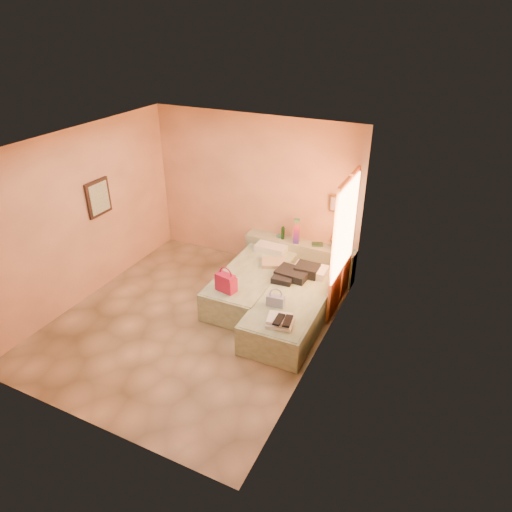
{
  "coord_description": "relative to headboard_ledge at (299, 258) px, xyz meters",
  "views": [
    {
      "loc": [
        3.44,
        -4.83,
        4.36
      ],
      "look_at": [
        0.7,
        0.85,
        0.92
      ],
      "focal_mm": 32.0,
      "sensor_mm": 36.0,
      "label": 1
    }
  ],
  "objects": [
    {
      "name": "khaki_garment",
      "position": [
        -0.2,
        -0.71,
        0.21
      ],
      "size": [
        0.48,
        0.44,
        0.07
      ],
      "primitive_type": "cube",
      "rotation": [
        0.0,
        0.0,
        0.39
      ],
      "color": "tan",
      "rests_on": "bed_left"
    },
    {
      "name": "water_bottle",
      "position": [
        -0.33,
        -0.01,
        0.44
      ],
      "size": [
        0.09,
        0.09,
        0.24
      ],
      "primitive_type": "cylinder",
      "rotation": [
        0.0,
        0.0,
        0.38
      ],
      "color": "#163D1A",
      "rests_on": "headboard_ledge"
    },
    {
      "name": "flower_vase",
      "position": [
        0.65,
        0.02,
        0.47
      ],
      "size": [
        0.24,
        0.24,
        0.29
      ],
      "primitive_type": "cube",
      "rotation": [
        0.0,
        0.0,
        -0.09
      ],
      "color": "silver",
      "rests_on": "headboard_ledge"
    },
    {
      "name": "bed_left",
      "position": [
        -0.44,
        -1.05,
        -0.08
      ],
      "size": [
        0.94,
        2.02,
        0.5
      ],
      "primitive_type": "cube",
      "rotation": [
        0.0,
        0.0,
        0.02
      ],
      "color": "beige",
      "rests_on": "ground"
    },
    {
      "name": "bed_right",
      "position": [
        0.46,
        -1.51,
        -0.08
      ],
      "size": [
        0.94,
        2.02,
        0.5
      ],
      "primitive_type": "cube",
      "rotation": [
        0.0,
        0.0,
        0.02
      ],
      "color": "beige",
      "rests_on": "ground"
    },
    {
      "name": "room_walls",
      "position": [
        -0.77,
        -1.53,
        1.46
      ],
      "size": [
        4.02,
        4.51,
        2.81
      ],
      "color": "#FAB385",
      "rests_on": "ground"
    },
    {
      "name": "magenta_handbag",
      "position": [
        -0.53,
        -1.77,
        0.32
      ],
      "size": [
        0.34,
        0.23,
        0.3
      ],
      "primitive_type": "cube",
      "rotation": [
        0.0,
        0.0,
        -0.19
      ],
      "color": "#B8163F",
      "rests_on": "bed_left"
    },
    {
      "name": "ground",
      "position": [
        -0.98,
        -2.1,
        -0.33
      ],
      "size": [
        4.5,
        4.5,
        0.0
      ],
      "primitive_type": "plane",
      "color": "tan",
      "rests_on": "ground"
    },
    {
      "name": "headboard_ledge",
      "position": [
        0.0,
        0.0,
        0.0
      ],
      "size": [
        2.05,
        0.3,
        0.65
      ],
      "primitive_type": "cube",
      "color": "#A7B292",
      "rests_on": "ground"
    },
    {
      "name": "clothes_pile",
      "position": [
        0.29,
        -0.95,
        0.26
      ],
      "size": [
        0.58,
        0.58,
        0.17
      ],
      "primitive_type": "cube",
      "rotation": [
        0.0,
        0.0,
        -0.05
      ],
      "color": "black",
      "rests_on": "bed_right"
    },
    {
      "name": "small_dish",
      "position": [
        -0.42,
        0.04,
        0.34
      ],
      "size": [
        0.14,
        0.14,
        0.03
      ],
      "primitive_type": "cylinder",
      "rotation": [
        0.0,
        0.0,
        -0.17
      ],
      "color": "#509274",
      "rests_on": "headboard_ledge"
    },
    {
      "name": "rainbow_box",
      "position": [
        -0.05,
        -0.05,
        0.55
      ],
      "size": [
        0.12,
        0.12,
        0.46
      ],
      "primitive_type": "cube",
      "rotation": [
        0.0,
        0.0,
        0.27
      ],
      "color": "#B8163F",
      "rests_on": "headboard_ledge"
    },
    {
      "name": "green_book",
      "position": [
        0.32,
        0.03,
        0.34
      ],
      "size": [
        0.23,
        0.19,
        0.03
      ],
      "primitive_type": "cube",
      "rotation": [
        0.0,
        0.0,
        0.36
      ],
      "color": "#254629",
      "rests_on": "headboard_ledge"
    },
    {
      "name": "blue_handbag",
      "position": [
        0.32,
        -1.81,
        0.26
      ],
      "size": [
        0.27,
        0.14,
        0.17
      ],
      "primitive_type": "cube",
      "rotation": [
        0.0,
        0.0,
        0.12
      ],
      "color": "#3F4F99",
      "rests_on": "bed_right"
    },
    {
      "name": "sandal_pair",
      "position": [
        0.62,
        -2.25,
        0.29
      ],
      "size": [
        0.22,
        0.28,
        0.03
      ],
      "primitive_type": "cube",
      "rotation": [
        0.0,
        0.0,
        0.06
      ],
      "color": "black",
      "rests_on": "towel_stack"
    },
    {
      "name": "towel_stack",
      "position": [
        0.56,
        -2.2,
        0.23
      ],
      "size": [
        0.4,
        0.36,
        0.1
      ],
      "primitive_type": "cube",
      "rotation": [
        0.0,
        0.0,
        0.18
      ],
      "color": "white",
      "rests_on": "bed_right"
    }
  ]
}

